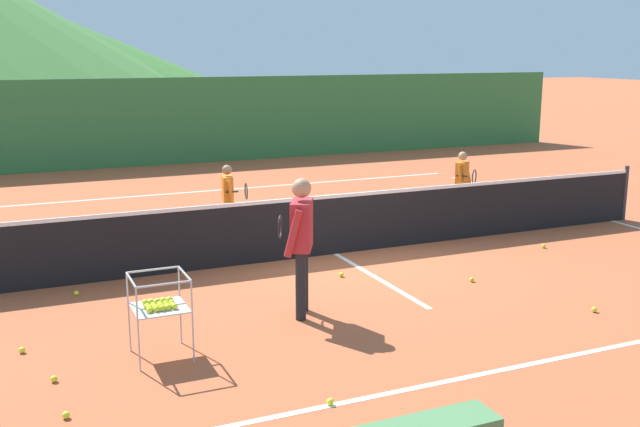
{
  "coord_description": "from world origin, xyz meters",
  "views": [
    {
      "loc": [
        -4.87,
        -10.48,
        3.21
      ],
      "look_at": [
        -0.87,
        -1.36,
        1.02
      ],
      "focal_mm": 41.82,
      "sensor_mm": 36.0,
      "label": 1
    }
  ],
  "objects_px": {
    "instructor": "(301,234)",
    "tennis_ball_9": "(472,280)",
    "tennis_ball_2": "(341,275)",
    "student_0": "(228,193)",
    "student_1": "(463,177)",
    "tennis_ball_5": "(22,350)",
    "tennis_ball_6": "(54,379)",
    "ball_cart": "(160,305)",
    "tennis_ball_3": "(330,402)",
    "tennis_ball_1": "(66,415)",
    "tennis_ball_0": "(594,310)",
    "tennis_ball_8": "(76,293)",
    "tennis_net": "(335,224)",
    "tennis_ball_4": "(544,246)"
  },
  "relations": [
    {
      "from": "ball_cart",
      "to": "tennis_ball_8",
      "type": "distance_m",
      "value": 2.61
    },
    {
      "from": "instructor",
      "to": "tennis_ball_4",
      "type": "bearing_deg",
      "value": 15.19
    },
    {
      "from": "student_0",
      "to": "tennis_net",
      "type": "bearing_deg",
      "value": -57.53
    },
    {
      "from": "instructor",
      "to": "tennis_ball_2",
      "type": "bearing_deg",
      "value": 47.36
    },
    {
      "from": "tennis_ball_3",
      "to": "tennis_ball_5",
      "type": "height_order",
      "value": "same"
    },
    {
      "from": "instructor",
      "to": "tennis_ball_6",
      "type": "bearing_deg",
      "value": -165.11
    },
    {
      "from": "student_0",
      "to": "ball_cart",
      "type": "xyz_separation_m",
      "value": [
        -2.23,
        -4.85,
        -0.18
      ]
    },
    {
      "from": "tennis_net",
      "to": "tennis_ball_0",
      "type": "xyz_separation_m",
      "value": [
        1.82,
        -3.78,
        -0.47
      ]
    },
    {
      "from": "tennis_ball_2",
      "to": "tennis_ball_9",
      "type": "bearing_deg",
      "value": -31.08
    },
    {
      "from": "tennis_ball_9",
      "to": "tennis_ball_6",
      "type": "bearing_deg",
      "value": -169.46
    },
    {
      "from": "tennis_ball_1",
      "to": "tennis_ball_9",
      "type": "distance_m",
      "value": 5.95
    },
    {
      "from": "tennis_ball_1",
      "to": "student_0",
      "type": "bearing_deg",
      "value": 60.69
    },
    {
      "from": "student_0",
      "to": "tennis_ball_9",
      "type": "distance_m",
      "value": 4.69
    },
    {
      "from": "instructor",
      "to": "tennis_ball_8",
      "type": "distance_m",
      "value": 3.27
    },
    {
      "from": "student_0",
      "to": "tennis_ball_3",
      "type": "xyz_separation_m",
      "value": [
        -1.04,
        -6.59,
        -0.72
      ]
    },
    {
      "from": "student_1",
      "to": "tennis_ball_2",
      "type": "height_order",
      "value": "student_1"
    },
    {
      "from": "student_1",
      "to": "tennis_ball_1",
      "type": "distance_m",
      "value": 9.78
    },
    {
      "from": "tennis_ball_1",
      "to": "tennis_ball_3",
      "type": "xyz_separation_m",
      "value": [
        2.26,
        -0.71,
        0.0
      ]
    },
    {
      "from": "tennis_net",
      "to": "tennis_ball_5",
      "type": "xyz_separation_m",
      "value": [
        -4.79,
        -2.28,
        -0.47
      ]
    },
    {
      "from": "tennis_net",
      "to": "tennis_ball_6",
      "type": "relative_size",
      "value": 181.28
    },
    {
      "from": "student_1",
      "to": "tennis_ball_9",
      "type": "bearing_deg",
      "value": -122.25
    },
    {
      "from": "instructor",
      "to": "tennis_ball_9",
      "type": "height_order",
      "value": "instructor"
    },
    {
      "from": "tennis_ball_9",
      "to": "tennis_net",
      "type": "bearing_deg",
      "value": 118.38
    },
    {
      "from": "tennis_ball_0",
      "to": "tennis_ball_4",
      "type": "bearing_deg",
      "value": 61.23
    },
    {
      "from": "tennis_ball_5",
      "to": "tennis_ball_4",
      "type": "bearing_deg",
      "value": 8.52
    },
    {
      "from": "student_1",
      "to": "tennis_ball_5",
      "type": "xyz_separation_m",
      "value": [
        -8.28,
        -3.87,
        -0.73
      ]
    },
    {
      "from": "tennis_ball_8",
      "to": "tennis_ball_9",
      "type": "relative_size",
      "value": 1.0
    },
    {
      "from": "instructor",
      "to": "ball_cart",
      "type": "distance_m",
      "value": 2.0
    },
    {
      "from": "tennis_ball_5",
      "to": "tennis_ball_8",
      "type": "relative_size",
      "value": 1.0
    },
    {
      "from": "instructor",
      "to": "tennis_ball_0",
      "type": "distance_m",
      "value": 3.79
    },
    {
      "from": "instructor",
      "to": "tennis_ball_0",
      "type": "height_order",
      "value": "instructor"
    },
    {
      "from": "tennis_ball_0",
      "to": "tennis_ball_1",
      "type": "relative_size",
      "value": 1.0
    },
    {
      "from": "ball_cart",
      "to": "tennis_ball_4",
      "type": "bearing_deg",
      "value": 15.83
    },
    {
      "from": "tennis_ball_0",
      "to": "tennis_ball_3",
      "type": "xyz_separation_m",
      "value": [
        -4.06,
        -0.94,
        0.0
      ]
    },
    {
      "from": "tennis_ball_4",
      "to": "tennis_ball_6",
      "type": "distance_m",
      "value": 8.12
    },
    {
      "from": "tennis_ball_9",
      "to": "tennis_ball_0",
      "type": "bearing_deg",
      "value": -67.89
    },
    {
      "from": "student_1",
      "to": "tennis_ball_2",
      "type": "relative_size",
      "value": 18.63
    },
    {
      "from": "student_1",
      "to": "tennis_ball_8",
      "type": "bearing_deg",
      "value": -164.47
    },
    {
      "from": "ball_cart",
      "to": "tennis_ball_3",
      "type": "bearing_deg",
      "value": -55.77
    },
    {
      "from": "tennis_ball_2",
      "to": "tennis_ball_5",
      "type": "height_order",
      "value": "same"
    },
    {
      "from": "tennis_net",
      "to": "instructor",
      "type": "relative_size",
      "value": 7.19
    },
    {
      "from": "student_1",
      "to": "tennis_ball_6",
      "type": "distance_m",
      "value": 9.36
    },
    {
      "from": "instructor",
      "to": "student_0",
      "type": "relative_size",
      "value": 1.37
    },
    {
      "from": "tennis_ball_0",
      "to": "tennis_ball_5",
      "type": "xyz_separation_m",
      "value": [
        -6.61,
        1.5,
        0.0
      ]
    },
    {
      "from": "tennis_ball_2",
      "to": "tennis_ball_3",
      "type": "relative_size",
      "value": 1.0
    },
    {
      "from": "tennis_net",
      "to": "ball_cart",
      "type": "bearing_deg",
      "value": -139.03
    },
    {
      "from": "tennis_ball_2",
      "to": "student_0",
      "type": "bearing_deg",
      "value": 103.92
    },
    {
      "from": "tennis_ball_0",
      "to": "tennis_ball_9",
      "type": "height_order",
      "value": "same"
    },
    {
      "from": "tennis_net",
      "to": "tennis_ball_6",
      "type": "distance_m",
      "value": 5.55
    },
    {
      "from": "instructor",
      "to": "tennis_ball_2",
      "type": "relative_size",
      "value": 25.21
    }
  ]
}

